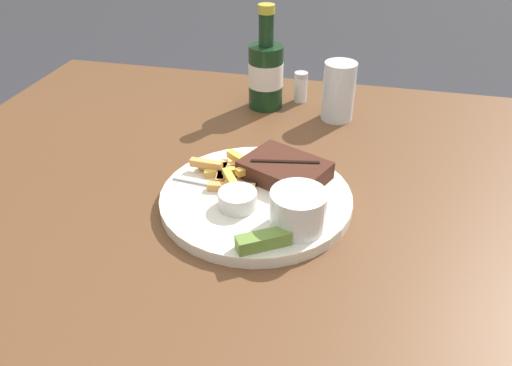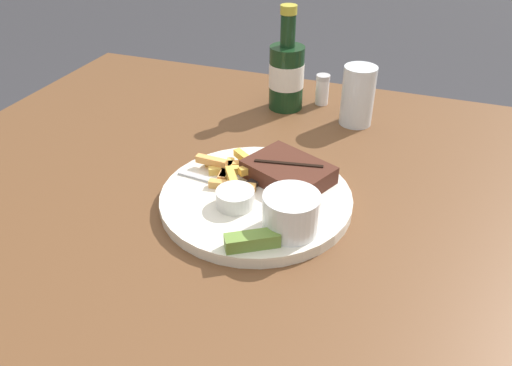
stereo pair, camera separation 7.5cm
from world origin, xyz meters
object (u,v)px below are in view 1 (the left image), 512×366
Objects in this scene: steak_portion at (285,170)px; dipping_sauce_cup at (238,199)px; fork_utensil at (210,184)px; drinking_glass at (339,91)px; beer_bottle at (266,72)px; coleslaw_cup at (298,208)px; dinner_plate at (256,199)px; salt_shaker at (301,87)px; knife_utensil at (257,178)px; pickle_spear at (263,240)px.

dipping_sauce_cup is (-0.05, -0.09, -0.00)m from steak_portion.
fork_utensil is (-0.11, -0.05, -0.01)m from steak_portion.
fork_utensil is 0.36m from drinking_glass.
beer_bottle is (-0.10, 0.30, 0.04)m from steak_portion.
dipping_sauce_cup is 0.42× the size of fork_utensil.
coleslaw_cup reaches higher than dipping_sauce_cup.
beer_bottle is at bearing 107.98° from steak_portion.
salt_shaker reaches higher than dinner_plate.
drinking_glass is at bearing 87.50° from coleslaw_cup.
dipping_sauce_cup is 0.08m from knife_utensil.
pickle_spear is 0.51m from salt_shaker.
knife_utensil is at bearing 29.41° from fork_utensil.
steak_portion is 0.11m from dipping_sauce_cup.
dinner_plate is 2.19× the size of fork_utensil.
coleslaw_cup is 0.13m from knife_utensil.
coleslaw_cup is 0.37× the size of beer_bottle.
pickle_spear is (-0.04, -0.05, -0.02)m from coleslaw_cup.
dipping_sauce_cup is at bearing -83.62° from beer_bottle.
salt_shaker reaches higher than knife_utensil.
pickle_spear reaches higher than knife_utensil.
pickle_spear is at bearing -86.46° from salt_shaker.
beer_bottle reaches higher than steak_portion.
dinner_plate is 5.17× the size of dipping_sauce_cup.
salt_shaker is (-0.09, 0.07, -0.03)m from drinking_glass.
steak_portion is 1.15× the size of fork_utensil.
fork_utensil is (-0.06, 0.05, -0.01)m from dipping_sauce_cup.
dipping_sauce_cup is at bearing 125.47° from pickle_spear.
coleslaw_cup reaches higher than steak_portion.
beer_bottle is at bearing -147.31° from salt_shaker.
knife_utensil is at bearing -157.59° from steak_portion.
dinner_plate is 0.35m from drinking_glass.
dinner_plate is 0.05m from dipping_sauce_cup.
steak_portion is 2.71× the size of dipping_sauce_cup.
pickle_spear is 0.48m from beer_bottle.
coleslaw_cup is 0.47m from salt_shaker.
drinking_glass reaches higher than dipping_sauce_cup.
pickle_spear is 0.17m from fork_utensil.
beer_bottle is at bearing 93.47° from fork_utensil.
coleslaw_cup is at bearing -121.82° from knife_utensil.
salt_shaker is at bearing 94.78° from steak_portion.
salt_shaker is (0.07, 0.04, -0.04)m from beer_bottle.
drinking_glass is at bearing -8.86° from beer_bottle.
fork_utensil is at bearing 132.61° from pickle_spear.
dipping_sauce_cup is at bearing 164.34° from coleslaw_cup.
coleslaw_cup is 1.38× the size of dipping_sauce_cup.
fork_utensil is at bearing 154.62° from coleslaw_cup.
drinking_glass is at bearing -38.27° from salt_shaker.
knife_utensil is (-0.08, 0.10, -0.03)m from coleslaw_cup.
knife_utensil is 1.37× the size of drinking_glass.
fork_utensil is at bearing 141.92° from dipping_sauce_cup.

